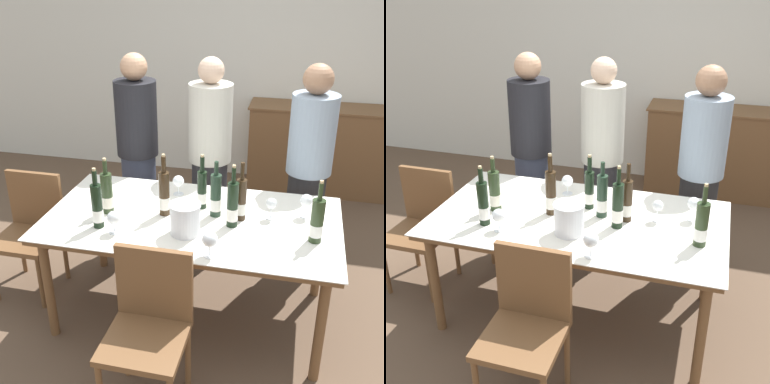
% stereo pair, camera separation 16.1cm
% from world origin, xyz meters
% --- Properties ---
extents(ground_plane, '(12.00, 12.00, 0.00)m').
position_xyz_m(ground_plane, '(0.00, 0.00, 0.00)').
color(ground_plane, brown).
extents(back_wall, '(8.00, 0.10, 2.80)m').
position_xyz_m(back_wall, '(0.00, 2.60, 1.40)').
color(back_wall, silver).
rests_on(back_wall, ground_plane).
extents(sideboard_cabinet, '(1.46, 0.46, 0.92)m').
position_xyz_m(sideboard_cabinet, '(0.81, 2.31, 0.46)').
color(sideboard_cabinet, brown).
rests_on(sideboard_cabinet, ground_plane).
extents(dining_table, '(1.86, 1.01, 0.76)m').
position_xyz_m(dining_table, '(0.00, 0.00, 0.69)').
color(dining_table, brown).
rests_on(dining_table, ground_plane).
extents(ice_bucket, '(0.19, 0.19, 0.19)m').
position_xyz_m(ice_bucket, '(0.01, -0.20, 0.86)').
color(ice_bucket, silver).
rests_on(ice_bucket, dining_table).
extents(wine_bottle_0, '(0.07, 0.07, 0.40)m').
position_xyz_m(wine_bottle_0, '(0.26, -0.04, 0.90)').
color(wine_bottle_0, black).
rests_on(wine_bottle_0, dining_table).
extents(wine_bottle_1, '(0.08, 0.08, 0.37)m').
position_xyz_m(wine_bottle_1, '(-0.55, -0.05, 0.89)').
color(wine_bottle_1, '#28381E').
rests_on(wine_bottle_1, dining_table).
extents(wine_bottle_2, '(0.06, 0.06, 0.37)m').
position_xyz_m(wine_bottle_2, '(0.03, 0.15, 0.89)').
color(wine_bottle_2, black).
rests_on(wine_bottle_2, dining_table).
extents(wine_bottle_3, '(0.08, 0.08, 0.39)m').
position_xyz_m(wine_bottle_3, '(0.76, -0.11, 0.89)').
color(wine_bottle_3, '#28381E').
rests_on(wine_bottle_3, dining_table).
extents(wine_bottle_4, '(0.07, 0.07, 0.38)m').
position_xyz_m(wine_bottle_4, '(0.30, 0.05, 0.89)').
color(wine_bottle_4, '#332314').
rests_on(wine_bottle_4, dining_table).
extents(wine_bottle_5, '(0.07, 0.07, 0.41)m').
position_xyz_m(wine_bottle_5, '(-0.18, 0.01, 0.90)').
color(wine_bottle_5, '#332314').
rests_on(wine_bottle_5, dining_table).
extents(wine_bottle_6, '(0.07, 0.07, 0.39)m').
position_xyz_m(wine_bottle_6, '(-0.53, -0.24, 0.90)').
color(wine_bottle_6, black).
rests_on(wine_bottle_6, dining_table).
extents(wine_bottle_7, '(0.07, 0.07, 0.37)m').
position_xyz_m(wine_bottle_7, '(0.14, 0.06, 0.89)').
color(wine_bottle_7, '#1E3323').
rests_on(wine_bottle_7, dining_table).
extents(wine_glass_0, '(0.07, 0.07, 0.14)m').
position_xyz_m(wine_glass_0, '(0.49, 0.10, 0.86)').
color(wine_glass_0, white).
rests_on(wine_glass_0, dining_table).
extents(wine_glass_1, '(0.09, 0.09, 0.15)m').
position_xyz_m(wine_glass_1, '(0.20, -0.41, 0.86)').
color(wine_glass_1, white).
rests_on(wine_glass_1, dining_table).
extents(wine_glass_2, '(0.08, 0.08, 0.16)m').
position_xyz_m(wine_glass_2, '(0.70, 0.18, 0.87)').
color(wine_glass_2, white).
rests_on(wine_glass_2, dining_table).
extents(wine_glass_3, '(0.08, 0.08, 0.14)m').
position_xyz_m(wine_glass_3, '(-0.17, 0.31, 0.86)').
color(wine_glass_3, white).
rests_on(wine_glass_3, dining_table).
extents(wine_glass_4, '(0.08, 0.08, 0.14)m').
position_xyz_m(wine_glass_4, '(-0.41, -0.29, 0.86)').
color(wine_glass_4, white).
rests_on(wine_glass_4, dining_table).
extents(chair_near_front, '(0.42, 0.42, 0.90)m').
position_xyz_m(chair_near_front, '(-0.06, -0.74, 0.53)').
color(chair_near_front, brown).
rests_on(chair_near_front, ground_plane).
extents(chair_left_end, '(0.42, 0.42, 0.87)m').
position_xyz_m(chair_left_end, '(-1.23, 0.08, 0.50)').
color(chair_left_end, brown).
rests_on(chair_left_end, ground_plane).
extents(person_host, '(0.33, 0.33, 1.63)m').
position_xyz_m(person_host, '(-0.64, 0.82, 0.82)').
color(person_host, '#383F56').
rests_on(person_host, ground_plane).
extents(person_guest_left, '(0.33, 0.33, 1.63)m').
position_xyz_m(person_guest_left, '(-0.05, 0.81, 0.82)').
color(person_guest_left, '#2D2D33').
rests_on(person_guest_left, ground_plane).
extents(person_guest_right, '(0.33, 0.33, 1.62)m').
position_xyz_m(person_guest_right, '(0.70, 0.76, 0.81)').
color(person_guest_right, '#262628').
rests_on(person_guest_right, ground_plane).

